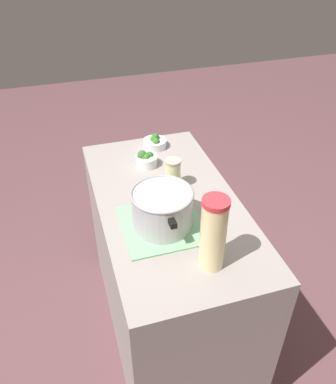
% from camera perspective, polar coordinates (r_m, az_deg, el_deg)
% --- Properties ---
extents(ground_plane, '(8.00, 8.00, 0.00)m').
position_cam_1_polar(ground_plane, '(2.44, 0.00, -18.45)').
color(ground_plane, brown).
extents(counter_slab, '(1.18, 0.62, 0.91)m').
position_cam_1_polar(counter_slab, '(2.08, 0.00, -11.25)').
color(counter_slab, gray).
rests_on(counter_slab, ground_plane).
extents(dish_cloth, '(0.32, 0.33, 0.01)m').
position_cam_1_polar(dish_cloth, '(1.64, -0.84, -4.77)').
color(dish_cloth, '#7EB987').
rests_on(dish_cloth, counter_slab).
extents(cooking_pot, '(0.32, 0.25, 0.16)m').
position_cam_1_polar(cooking_pot, '(1.58, -0.87, -2.35)').
color(cooking_pot, '#B7B7BC').
rests_on(cooking_pot, dish_cloth).
extents(lemonade_pitcher, '(0.10, 0.10, 0.30)m').
position_cam_1_polar(lemonade_pitcher, '(1.39, 6.53, -5.97)').
color(lemonade_pitcher, '#F6E6A2').
rests_on(lemonade_pitcher, counter_slab).
extents(mason_jar, '(0.07, 0.07, 0.15)m').
position_cam_1_polar(mason_jar, '(1.81, 0.70, 2.66)').
color(mason_jar, beige).
rests_on(mason_jar, counter_slab).
extents(broccoli_bowl_front, '(0.11, 0.11, 0.08)m').
position_cam_1_polar(broccoli_bowl_front, '(1.99, -3.15, 4.72)').
color(broccoli_bowl_front, silver).
rests_on(broccoli_bowl_front, counter_slab).
extents(broccoli_bowl_center, '(0.13, 0.13, 0.07)m').
position_cam_1_polar(broccoli_bowl_center, '(2.15, -1.90, 7.15)').
color(broccoli_bowl_center, silver).
rests_on(broccoli_bowl_center, counter_slab).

